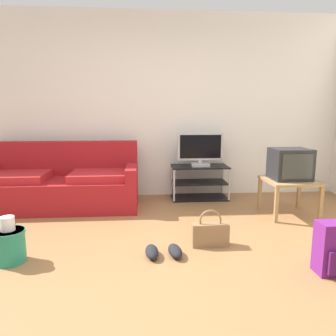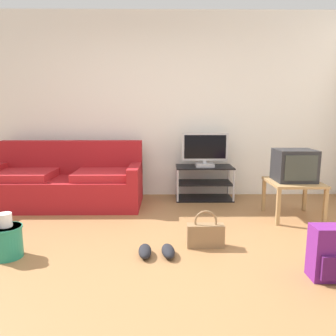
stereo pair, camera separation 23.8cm
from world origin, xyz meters
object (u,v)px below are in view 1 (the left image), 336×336
(tv_stand, at_px, (199,182))
(handbag, at_px, (210,233))
(couch, at_px, (62,184))
(backpack, at_px, (335,249))
(flat_tv, at_px, (200,150))
(sneakers_pair, at_px, (164,251))
(cleaning_bucket, at_px, (9,243))
(side_table, at_px, (289,184))
(crt_tv, at_px, (290,164))

(tv_stand, relative_size, handbag, 2.30)
(couch, relative_size, backpack, 4.81)
(backpack, relative_size, handbag, 1.18)
(flat_tv, bearing_deg, sneakers_pair, -109.14)
(cleaning_bucket, bearing_deg, handbag, 6.69)
(sneakers_pair, bearing_deg, couch, 128.05)
(sneakers_pair, bearing_deg, side_table, 32.88)
(couch, xyz_separation_m, flat_tv, (1.92, 0.25, 0.42))
(cleaning_bucket, height_order, sneakers_pair, cleaning_bucket)
(tv_stand, xyz_separation_m, flat_tv, (-0.00, -0.02, 0.48))
(tv_stand, relative_size, crt_tv, 1.83)
(tv_stand, height_order, side_table, tv_stand)
(couch, distance_m, cleaning_bucket, 1.64)
(tv_stand, relative_size, flat_tv, 1.25)
(crt_tv, bearing_deg, side_table, -90.00)
(couch, relative_size, side_table, 3.41)
(couch, xyz_separation_m, cleaning_bucket, (-0.04, -1.63, -0.15))
(flat_tv, height_order, crt_tv, flat_tv)
(cleaning_bucket, bearing_deg, tv_stand, 44.15)
(handbag, bearing_deg, cleaning_bucket, -173.31)
(couch, relative_size, cleaning_bucket, 5.02)
(backpack, relative_size, sneakers_pair, 1.21)
(couch, bearing_deg, sneakers_pair, -51.95)
(side_table, bearing_deg, sneakers_pair, -147.12)
(flat_tv, bearing_deg, cleaning_bucket, -136.18)
(tv_stand, xyz_separation_m, cleaning_bucket, (-1.96, -1.91, -0.08))
(backpack, bearing_deg, sneakers_pair, 146.44)
(side_table, relative_size, sneakers_pair, 1.71)
(tv_stand, height_order, cleaning_bucket, tv_stand)
(side_table, height_order, crt_tv, crt_tv)
(sneakers_pair, bearing_deg, flat_tv, 70.86)
(handbag, bearing_deg, crt_tv, 36.72)
(handbag, xyz_separation_m, sneakers_pair, (-0.46, -0.20, -0.08))
(couch, height_order, side_table, couch)
(cleaning_bucket, xyz_separation_m, sneakers_pair, (1.31, 0.01, -0.12))
(couch, bearing_deg, side_table, -11.28)
(crt_tv, height_order, cleaning_bucket, crt_tv)
(backpack, bearing_deg, side_table, 61.85)
(side_table, distance_m, backpack, 1.49)
(handbag, height_order, cleaning_bucket, cleaning_bucket)
(crt_tv, bearing_deg, flat_tv, 140.09)
(couch, bearing_deg, handbag, -39.49)
(couch, relative_size, handbag, 5.66)
(handbag, relative_size, sneakers_pair, 1.03)
(backpack, distance_m, sneakers_pair, 1.40)
(tv_stand, distance_m, crt_tv, 1.34)
(flat_tv, xyz_separation_m, sneakers_pair, (-0.65, -1.87, -0.68))
(crt_tv, bearing_deg, tv_stand, 139.32)
(tv_stand, bearing_deg, couch, -171.91)
(tv_stand, bearing_deg, cleaning_bucket, -135.85)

